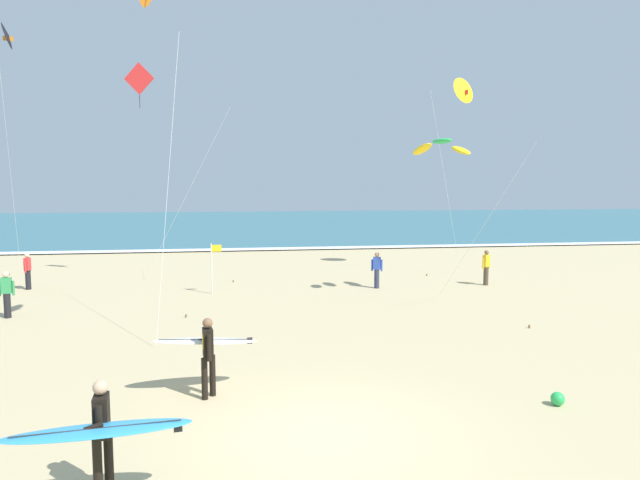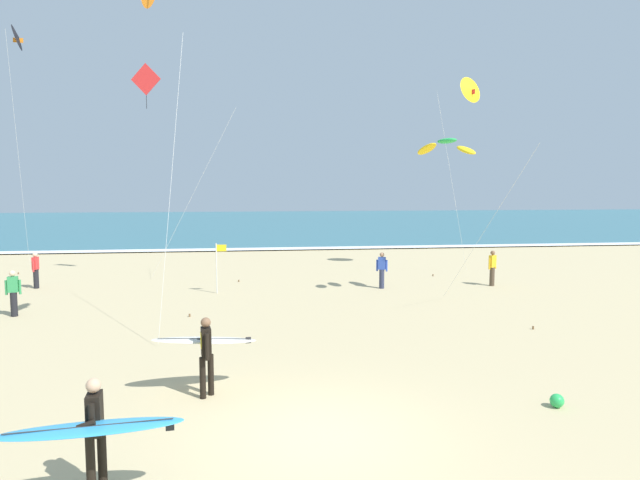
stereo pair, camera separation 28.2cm
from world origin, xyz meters
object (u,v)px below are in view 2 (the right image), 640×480
Objects in this scene: surfer_trailing at (93,428)px; kite_diamond_scarlet_far at (148,85)px; bystander_green_top at (13,293)px; bystander_red_top at (36,270)px; surfer_lead at (206,346)px; bystander_blue_top at (382,270)px; bystander_yellow_top at (492,268)px; kite_delta_golden_mid at (471,90)px; beach_ball at (557,401)px; kite_delta_charcoal_high at (18,38)px; lifeguard_flag at (218,263)px; kite_arc_emerald_near at (447,147)px.

surfer_trailing is 20.74m from kite_diamond_scarlet_far.
bystander_red_top is at bearing 102.95° from bystander_green_top.
kite_diamond_scarlet_far is at bearing 103.42° from surfer_lead.
bystander_blue_top is 5.07m from bystander_yellow_top.
kite_delta_golden_mid is 0.99× the size of kite_diamond_scarlet_far.
kite_diamond_scarlet_far is at bearing 97.03° from surfer_trailing.
kite_diamond_scarlet_far reaches higher than bystander_green_top.
bystander_yellow_top is (-0.43, -3.96, -8.50)m from kite_delta_golden_mid.
surfer_trailing is (-1.26, -3.87, 0.00)m from surfer_lead.
surfer_trailing is 9.10× the size of beach_ball.
surfer_lead is at bearing -61.22° from kite_delta_charcoal_high.
kite_delta_charcoal_high reaches higher than beach_ball.
lifeguard_flag reaches higher than bystander_yellow_top.
bystander_yellow_top is at bearing 10.34° from bystander_green_top.
kite_delta_charcoal_high is (-7.57, 5.25, 3.19)m from kite_diamond_scarlet_far.
kite_delta_charcoal_high is at bearing 112.48° from bystander_red_top.
bystander_green_top is (-3.47, -7.06, -8.33)m from kite_diamond_scarlet_far.
beach_ball is at bearing -109.69° from bystander_yellow_top.
kite_delta_golden_mid is 35.81× the size of beach_ball.
bystander_blue_top is at bearing -19.32° from kite_diamond_scarlet_far.
bystander_green_top is at bearing -77.05° from bystander_red_top.
beach_ball is at bearing 14.75° from surfer_trailing.
kite_delta_charcoal_high reaches higher than surfer_lead.
kite_delta_golden_mid is at bearing 51.70° from surfer_lead.
kite_diamond_scarlet_far is 9.75m from kite_delta_charcoal_high.
bystander_blue_top is (17.85, -8.85, -11.51)m from kite_delta_charcoal_high.
bystander_blue_top is at bearing -7.47° from bystander_red_top.
bystander_yellow_top is (5.07, -0.02, 0.00)m from bystander_blue_top.
surfer_lead is 0.90× the size of surfer_trailing.
kite_delta_golden_mid is 9.39m from bystander_yellow_top.
bystander_yellow_top is at bearing 49.67° from surfer_trailing.
kite_delta_charcoal_high is (-23.36, 4.91, 3.01)m from kite_delta_golden_mid.
kite_delta_golden_mid is 22.31m from bystander_green_top.
kite_arc_emerald_near is (9.84, 12.81, 4.91)m from surfer_trailing.
lifeguard_flag is at bearing -178.59° from bystander_blue_top.
kite_delta_golden_mid is 6.31× the size of bystander_red_top.
kite_diamond_scarlet_far is (-12.18, 6.15, 3.18)m from kite_arc_emerald_near.
kite_delta_golden_mid reaches higher than bystander_blue_top.
kite_diamond_scarlet_far is at bearing 160.68° from bystander_blue_top.
kite_arc_emerald_near reaches higher than bystander_red_top.
bystander_blue_top is 1.00× the size of bystander_green_top.
bystander_green_top is 7.49m from lifeguard_flag.
bystander_red_top and bystander_yellow_top have the same top height.
kite_delta_golden_mid is 4.77× the size of lifeguard_flag.
kite_delta_charcoal_high is (-11.17, 20.34, 11.28)m from surfer_lead.
bystander_green_top is 19.14m from bystander_yellow_top.
surfer_lead reaches higher than bystander_green_top.
bystander_red_top is 5.68× the size of beach_ball.
surfer_trailing reaches higher than bystander_blue_top.
surfer_trailing is 0.20× the size of kite_delta_charcoal_high.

